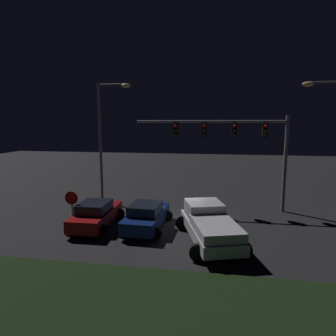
{
  "coord_description": "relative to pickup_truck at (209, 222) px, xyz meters",
  "views": [
    {
      "loc": [
        1.99,
        -16.99,
        6.01
      ],
      "look_at": [
        -1.01,
        1.11,
        3.18
      ],
      "focal_mm": 31.32,
      "sensor_mm": 36.0,
      "label": 1
    }
  ],
  "objects": [
    {
      "name": "stop_sign",
      "position": [
        -7.66,
        0.4,
        0.56
      ],
      "size": [
        0.76,
        0.08,
        2.23
      ],
      "color": "slate",
      "rests_on": "ground_plane"
    },
    {
      "name": "traffic_signal_gantry",
      "position": [
        1.5,
        6.01,
        4.03
      ],
      "size": [
        10.32,
        0.56,
        6.5
      ],
      "color": "slate",
      "rests_on": "ground_plane"
    },
    {
      "name": "car_sedan",
      "position": [
        -3.58,
        1.28,
        -0.26
      ],
      "size": [
        2.58,
        4.46,
        1.51
      ],
      "rotation": [
        0.0,
        0.0,
        1.54
      ],
      "color": "navy",
      "rests_on": "ground_plane"
    },
    {
      "name": "ground_plane",
      "position": [
        -1.7,
        2.56,
        -1.0
      ],
      "size": [
        80.0,
        80.0,
        0.0
      ],
      "primitive_type": "plane",
      "color": "black"
    },
    {
      "name": "grass_median",
      "position": [
        -1.7,
        -6.75,
        -0.95
      ],
      "size": [
        25.54,
        6.64,
        0.1
      ],
      "primitive_type": "cube",
      "color": "black",
      "rests_on": "ground_plane"
    },
    {
      "name": "pickup_truck",
      "position": [
        0.0,
        0.0,
        0.0
      ],
      "size": [
        3.89,
        5.75,
        1.8
      ],
      "rotation": [
        0.0,
        0.0,
        1.86
      ],
      "color": "#B7B7BC",
      "rests_on": "ground_plane"
    },
    {
      "name": "street_lamp_left",
      "position": [
        -7.94,
        6.65,
        4.55
      ],
      "size": [
        2.55,
        0.44,
        8.94
      ],
      "color": "slate",
      "rests_on": "ground_plane"
    },
    {
      "name": "car_sedan_far",
      "position": [
        -6.55,
        1.12,
        -0.26
      ],
      "size": [
        2.56,
        4.45,
        1.51
      ],
      "rotation": [
        0.0,
        0.0,
        1.6
      ],
      "color": "maroon",
      "rests_on": "ground_plane"
    }
  ]
}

